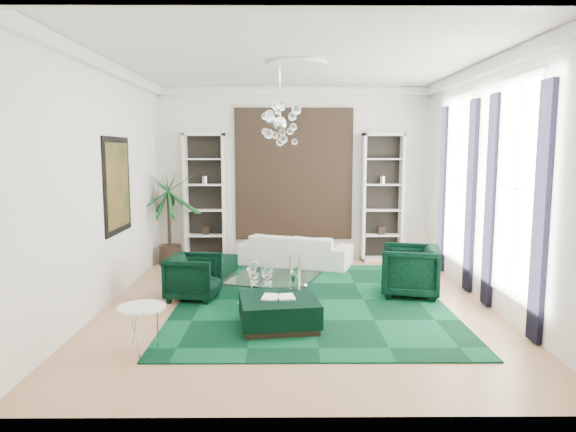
{
  "coord_description": "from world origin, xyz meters",
  "views": [
    {
      "loc": [
        -0.21,
        -7.92,
        2.42
      ],
      "look_at": [
        -0.15,
        0.5,
        1.35
      ],
      "focal_mm": 32.0,
      "sensor_mm": 36.0,
      "label": 1
    }
  ],
  "objects_px": {
    "armchair_right": "(410,271)",
    "coffee_table": "(275,290)",
    "palm": "(169,205)",
    "ottoman_front": "(279,312)",
    "ottoman_side": "(208,268)",
    "armchair_left": "(194,277)",
    "sofa": "(295,250)",
    "side_table": "(142,330)"
  },
  "relations": [
    {
      "from": "armchair_right",
      "to": "coffee_table",
      "type": "bearing_deg",
      "value": -65.64
    },
    {
      "from": "palm",
      "to": "ottoman_front",
      "type": "bearing_deg",
      "value": -58.98
    },
    {
      "from": "ottoman_side",
      "to": "ottoman_front",
      "type": "height_order",
      "value": "ottoman_front"
    },
    {
      "from": "armchair_left",
      "to": "coffee_table",
      "type": "bearing_deg",
      "value": -92.85
    },
    {
      "from": "sofa",
      "to": "ottoman_front",
      "type": "bearing_deg",
      "value": 103.74
    },
    {
      "from": "coffee_table",
      "to": "palm",
      "type": "relative_size",
      "value": 0.49
    },
    {
      "from": "armchair_right",
      "to": "ottoman_front",
      "type": "relative_size",
      "value": 0.9
    },
    {
      "from": "side_table",
      "to": "palm",
      "type": "relative_size",
      "value": 0.23
    },
    {
      "from": "armchair_left",
      "to": "armchair_right",
      "type": "height_order",
      "value": "armchair_right"
    },
    {
      "from": "ottoman_side",
      "to": "side_table",
      "type": "height_order",
      "value": "side_table"
    },
    {
      "from": "armchair_left",
      "to": "armchair_right",
      "type": "relative_size",
      "value": 0.86
    },
    {
      "from": "coffee_table",
      "to": "side_table",
      "type": "relative_size",
      "value": 2.15
    },
    {
      "from": "armchair_left",
      "to": "coffee_table",
      "type": "relative_size",
      "value": 0.65
    },
    {
      "from": "coffee_table",
      "to": "ottoman_side",
      "type": "bearing_deg",
      "value": 129.2
    },
    {
      "from": "armchair_left",
      "to": "ottoman_front",
      "type": "relative_size",
      "value": 0.77
    },
    {
      "from": "side_table",
      "to": "armchair_left",
      "type": "bearing_deg",
      "value": 84.16
    },
    {
      "from": "sofa",
      "to": "palm",
      "type": "bearing_deg",
      "value": 15.62
    },
    {
      "from": "sofa",
      "to": "armchair_right",
      "type": "xyz_separation_m",
      "value": [
        1.87,
        -2.26,
        0.09
      ]
    },
    {
      "from": "coffee_table",
      "to": "side_table",
      "type": "bearing_deg",
      "value": -127.84
    },
    {
      "from": "armchair_left",
      "to": "side_table",
      "type": "height_order",
      "value": "armchair_left"
    },
    {
      "from": "coffee_table",
      "to": "ottoman_side",
      "type": "xyz_separation_m",
      "value": [
        -1.3,
        1.59,
        -0.01
      ]
    },
    {
      "from": "armchair_left",
      "to": "ottoman_side",
      "type": "relative_size",
      "value": 0.89
    },
    {
      "from": "ottoman_side",
      "to": "palm",
      "type": "bearing_deg",
      "value": 129.05
    },
    {
      "from": "sofa",
      "to": "side_table",
      "type": "relative_size",
      "value": 3.98
    },
    {
      "from": "sofa",
      "to": "armchair_left",
      "type": "xyz_separation_m",
      "value": [
        -1.71,
        -2.43,
        0.03
      ]
    },
    {
      "from": "armchair_right",
      "to": "ottoman_front",
      "type": "xyz_separation_m",
      "value": [
        -2.19,
        -1.54,
        -0.22
      ]
    },
    {
      "from": "armchair_right",
      "to": "side_table",
      "type": "bearing_deg",
      "value": -43.73
    },
    {
      "from": "armchair_left",
      "to": "sofa",
      "type": "bearing_deg",
      "value": -27.55
    },
    {
      "from": "sofa",
      "to": "side_table",
      "type": "xyz_separation_m",
      "value": [
        -1.95,
        -4.68,
        -0.06
      ]
    },
    {
      "from": "armchair_left",
      "to": "armchair_right",
      "type": "distance_m",
      "value": 3.59
    },
    {
      "from": "armchair_right",
      "to": "ottoman_side",
      "type": "xyz_separation_m",
      "value": [
        -3.56,
        1.18,
        -0.23
      ]
    },
    {
      "from": "coffee_table",
      "to": "armchair_right",
      "type": "bearing_deg",
      "value": 10.47
    },
    {
      "from": "palm",
      "to": "sofa",
      "type": "bearing_deg",
      "value": -2.82
    },
    {
      "from": "armchair_left",
      "to": "palm",
      "type": "height_order",
      "value": "palm"
    },
    {
      "from": "coffee_table",
      "to": "ottoman_front",
      "type": "distance_m",
      "value": 1.12
    },
    {
      "from": "armchair_right",
      "to": "side_table",
      "type": "distance_m",
      "value": 4.53
    },
    {
      "from": "coffee_table",
      "to": "sofa",
      "type": "bearing_deg",
      "value": 81.76
    },
    {
      "from": "armchair_left",
      "to": "ottoman_side",
      "type": "xyz_separation_m",
      "value": [
        0.03,
        1.35,
        -0.17
      ]
    },
    {
      "from": "armchair_left",
      "to": "coffee_table",
      "type": "height_order",
      "value": "armchair_left"
    },
    {
      "from": "coffee_table",
      "to": "palm",
      "type": "bearing_deg",
      "value": 129.13
    },
    {
      "from": "ottoman_front",
      "to": "armchair_right",
      "type": "bearing_deg",
      "value": 35.08
    },
    {
      "from": "coffee_table",
      "to": "ottoman_side",
      "type": "distance_m",
      "value": 2.06
    }
  ]
}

